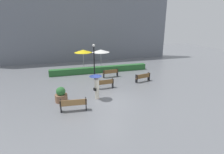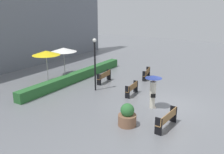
{
  "view_description": "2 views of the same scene",
  "coord_description": "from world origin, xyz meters",
  "px_view_note": "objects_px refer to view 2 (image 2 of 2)",
  "views": [
    {
      "loc": [
        -3.71,
        -12.7,
        6.17
      ],
      "look_at": [
        0.96,
        3.12,
        0.99
      ],
      "focal_mm": 29.06,
      "sensor_mm": 36.0,
      "label": 1
    },
    {
      "loc": [
        -14.02,
        -4.35,
        6.06
      ],
      "look_at": [
        0.49,
        4.67,
        1.0
      ],
      "focal_mm": 38.83,
      "sensor_mm": 36.0,
      "label": 2
    }
  ],
  "objects_px": {
    "pedestrian_with_umbrella": "(153,87)",
    "bench_mid_center": "(132,88)",
    "bench_back_row": "(104,76)",
    "patio_umbrella_yellow": "(46,53)",
    "bench_far_right": "(147,73)",
    "bench_near_left": "(167,119)",
    "planter_pot": "(127,116)",
    "lamp_post": "(95,59)",
    "patio_umbrella_white": "(64,50)"
  },
  "relations": [
    {
      "from": "patio_umbrella_yellow",
      "to": "bench_mid_center",
      "type": "bearing_deg",
      "value": -81.51
    },
    {
      "from": "bench_mid_center",
      "to": "lamp_post",
      "type": "xyz_separation_m",
      "value": [
        -0.51,
        2.79,
        1.85
      ]
    },
    {
      "from": "bench_near_left",
      "to": "pedestrian_with_umbrella",
      "type": "xyz_separation_m",
      "value": [
        2.0,
        1.64,
        0.83
      ]
    },
    {
      "from": "bench_back_row",
      "to": "patio_umbrella_yellow",
      "type": "xyz_separation_m",
      "value": [
        -2.49,
        3.85,
        1.93
      ]
    },
    {
      "from": "patio_umbrella_yellow",
      "to": "patio_umbrella_white",
      "type": "height_order",
      "value": "patio_umbrella_yellow"
    },
    {
      "from": "patio_umbrella_yellow",
      "to": "patio_umbrella_white",
      "type": "bearing_deg",
      "value": 8.25
    },
    {
      "from": "bench_far_right",
      "to": "bench_near_left",
      "type": "distance_m",
      "value": 8.76
    },
    {
      "from": "bench_near_left",
      "to": "bench_mid_center",
      "type": "relative_size",
      "value": 1.22
    },
    {
      "from": "bench_back_row",
      "to": "bench_mid_center",
      "type": "relative_size",
      "value": 1.15
    },
    {
      "from": "lamp_post",
      "to": "bench_near_left",
      "type": "bearing_deg",
      "value": -113.32
    },
    {
      "from": "bench_back_row",
      "to": "planter_pot",
      "type": "relative_size",
      "value": 1.46
    },
    {
      "from": "planter_pot",
      "to": "pedestrian_with_umbrella",
      "type": "bearing_deg",
      "value": -4.79
    },
    {
      "from": "bench_near_left",
      "to": "patio_umbrella_yellow",
      "type": "xyz_separation_m",
      "value": [
        2.24,
        10.82,
        1.92
      ]
    },
    {
      "from": "bench_far_right",
      "to": "planter_pot",
      "type": "distance_m",
      "value": 8.72
    },
    {
      "from": "bench_far_right",
      "to": "pedestrian_with_umbrella",
      "type": "height_order",
      "value": "pedestrian_with_umbrella"
    },
    {
      "from": "bench_far_right",
      "to": "patio_umbrella_white",
      "type": "xyz_separation_m",
      "value": [
        -2.93,
        6.68,
        1.82
      ]
    },
    {
      "from": "pedestrian_with_umbrella",
      "to": "bench_mid_center",
      "type": "bearing_deg",
      "value": 57.72
    },
    {
      "from": "bench_back_row",
      "to": "patio_umbrella_yellow",
      "type": "height_order",
      "value": "patio_umbrella_yellow"
    },
    {
      "from": "bench_back_row",
      "to": "lamp_post",
      "type": "height_order",
      "value": "lamp_post"
    },
    {
      "from": "bench_far_right",
      "to": "bench_near_left",
      "type": "height_order",
      "value": "bench_near_left"
    },
    {
      "from": "planter_pot",
      "to": "patio_umbrella_yellow",
      "type": "xyz_separation_m",
      "value": [
        3.04,
        8.95,
        1.94
      ]
    },
    {
      "from": "patio_umbrella_white",
      "to": "bench_far_right",
      "type": "bearing_deg",
      "value": -66.33
    },
    {
      "from": "bench_mid_center",
      "to": "patio_umbrella_yellow",
      "type": "distance_m",
      "value": 7.46
    },
    {
      "from": "bench_mid_center",
      "to": "bench_far_right",
      "type": "bearing_deg",
      "value": 10.42
    },
    {
      "from": "planter_pot",
      "to": "patio_umbrella_yellow",
      "type": "height_order",
      "value": "patio_umbrella_yellow"
    },
    {
      "from": "bench_near_left",
      "to": "patio_umbrella_white",
      "type": "height_order",
      "value": "patio_umbrella_white"
    },
    {
      "from": "planter_pot",
      "to": "patio_umbrella_yellow",
      "type": "bearing_deg",
      "value": 71.26
    },
    {
      "from": "lamp_post",
      "to": "patio_umbrella_white",
      "type": "xyz_separation_m",
      "value": [
        1.8,
        4.67,
        -0.04
      ]
    },
    {
      "from": "bench_near_left",
      "to": "lamp_post",
      "type": "bearing_deg",
      "value": 66.68
    },
    {
      "from": "bench_back_row",
      "to": "planter_pot",
      "type": "height_order",
      "value": "planter_pot"
    },
    {
      "from": "bench_far_right",
      "to": "bench_near_left",
      "type": "xyz_separation_m",
      "value": [
        -7.53,
        -4.48,
        0.03
      ]
    },
    {
      "from": "patio_umbrella_yellow",
      "to": "planter_pot",
      "type": "bearing_deg",
      "value": -108.74
    },
    {
      "from": "bench_back_row",
      "to": "bench_near_left",
      "type": "relative_size",
      "value": 0.95
    },
    {
      "from": "bench_mid_center",
      "to": "pedestrian_with_umbrella",
      "type": "distance_m",
      "value": 2.59
    },
    {
      "from": "patio_umbrella_yellow",
      "to": "patio_umbrella_white",
      "type": "relative_size",
      "value": 1.05
    },
    {
      "from": "bench_mid_center",
      "to": "planter_pot",
      "type": "relative_size",
      "value": 1.27
    },
    {
      "from": "pedestrian_with_umbrella",
      "to": "bench_far_right",
      "type": "bearing_deg",
      "value": 27.21
    },
    {
      "from": "bench_near_left",
      "to": "patio_umbrella_yellow",
      "type": "height_order",
      "value": "patio_umbrella_yellow"
    },
    {
      "from": "bench_back_row",
      "to": "patio_umbrella_white",
      "type": "distance_m",
      "value": 4.56
    },
    {
      "from": "bench_far_right",
      "to": "bench_mid_center",
      "type": "height_order",
      "value": "bench_mid_center"
    },
    {
      "from": "bench_mid_center",
      "to": "patio_umbrella_white",
      "type": "bearing_deg",
      "value": 80.16
    },
    {
      "from": "bench_mid_center",
      "to": "bench_back_row",
      "type": "bearing_deg",
      "value": 66.47
    },
    {
      "from": "bench_back_row",
      "to": "pedestrian_with_umbrella",
      "type": "relative_size",
      "value": 0.85
    },
    {
      "from": "bench_mid_center",
      "to": "bench_near_left",
      "type": "bearing_deg",
      "value": -131.75
    },
    {
      "from": "bench_back_row",
      "to": "patio_umbrella_white",
      "type": "xyz_separation_m",
      "value": [
        -0.13,
        4.19,
        1.8
      ]
    },
    {
      "from": "planter_pot",
      "to": "patio_umbrella_yellow",
      "type": "relative_size",
      "value": 0.46
    },
    {
      "from": "lamp_post",
      "to": "bench_far_right",
      "type": "bearing_deg",
      "value": -23.02
    },
    {
      "from": "planter_pot",
      "to": "patio_umbrella_white",
      "type": "xyz_separation_m",
      "value": [
        5.39,
        9.29,
        1.8
      ]
    },
    {
      "from": "bench_near_left",
      "to": "pedestrian_with_umbrella",
      "type": "bearing_deg",
      "value": 39.3
    },
    {
      "from": "bench_back_row",
      "to": "patio_umbrella_white",
      "type": "bearing_deg",
      "value": 91.76
    }
  ]
}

